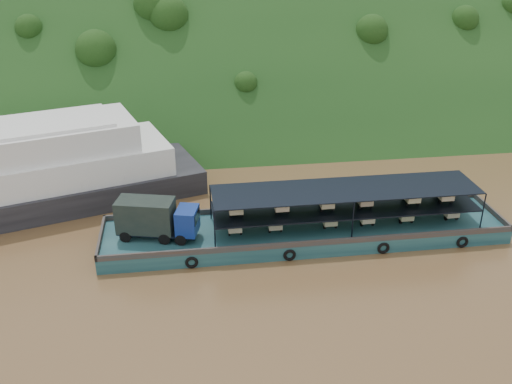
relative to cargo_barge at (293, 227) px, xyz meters
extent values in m
plane|color=brown|center=(-0.76, 0.28, -1.14)|extent=(160.00, 160.00, 0.00)
cube|color=#163714|center=(-0.76, 36.28, -1.14)|extent=(140.00, 39.60, 39.60)
cube|color=#123741|center=(1.07, 0.03, -0.54)|extent=(35.00, 7.00, 1.20)
cube|color=#592D19|center=(1.07, 3.43, 0.31)|extent=(35.00, 0.20, 0.50)
cube|color=#592D19|center=(1.07, -3.37, 0.31)|extent=(35.00, 0.20, 0.50)
cube|color=#592D19|center=(18.47, 0.03, 0.31)|extent=(0.20, 7.00, 0.50)
cube|color=#592D19|center=(-16.33, 0.03, 0.31)|extent=(0.20, 7.00, 0.50)
torus|color=black|center=(-8.93, -3.52, -0.59)|extent=(1.06, 0.26, 1.06)
torus|color=black|center=(-0.93, -3.52, -0.59)|extent=(1.06, 0.26, 1.06)
torus|color=black|center=(7.07, -3.52, -0.59)|extent=(1.06, 0.26, 1.06)
torus|color=black|center=(14.07, -3.52, -0.59)|extent=(1.06, 0.26, 1.06)
cylinder|color=black|center=(-14.22, -0.56, 0.54)|extent=(1.03, 0.57, 0.97)
cylinder|color=black|center=(-13.71, 1.42, 0.54)|extent=(1.03, 0.57, 0.97)
cylinder|color=black|center=(-11.01, -1.38, 0.54)|extent=(1.03, 0.57, 0.97)
cylinder|color=black|center=(-10.51, 0.60, 0.54)|extent=(1.03, 0.57, 0.97)
cylinder|color=black|center=(-9.69, -1.71, 0.54)|extent=(1.03, 0.57, 0.97)
cylinder|color=black|center=(-9.19, 0.26, 0.54)|extent=(1.03, 0.57, 0.97)
cube|color=black|center=(-11.51, -0.20, 0.69)|extent=(6.94, 3.71, 0.19)
cube|color=navy|center=(-9.06, -0.82, 1.81)|extent=(2.18, 2.67, 2.14)
cube|color=black|center=(-8.26, -1.03, 2.20)|extent=(0.54, 1.90, 0.88)
cube|color=black|center=(-12.46, 0.05, 2.10)|extent=(5.10, 3.42, 2.72)
cube|color=black|center=(4.57, 0.03, 1.72)|extent=(23.00, 5.00, 0.12)
cube|color=black|center=(4.57, 0.03, 3.36)|extent=(23.00, 5.00, 0.08)
cylinder|color=black|center=(-6.93, -2.47, 1.71)|extent=(0.12, 0.12, 3.30)
cylinder|color=black|center=(-6.93, 2.53, 1.71)|extent=(0.12, 0.12, 3.30)
cylinder|color=black|center=(4.57, -2.47, 1.71)|extent=(0.12, 0.12, 3.30)
cylinder|color=black|center=(4.57, 2.53, 1.71)|extent=(0.12, 0.12, 3.30)
cylinder|color=black|center=(16.07, -2.47, 1.71)|extent=(0.12, 0.12, 3.30)
cylinder|color=black|center=(16.07, 2.53, 1.71)|extent=(0.12, 0.12, 3.30)
cylinder|color=black|center=(-5.12, 1.08, 0.32)|extent=(0.12, 0.52, 0.52)
cylinder|color=black|center=(-5.62, -0.72, 0.32)|extent=(0.14, 0.52, 0.52)
cylinder|color=black|center=(-4.62, -0.72, 0.32)|extent=(0.14, 0.52, 0.52)
cube|color=beige|center=(-5.12, -0.37, 0.66)|extent=(1.15, 1.50, 0.44)
cube|color=red|center=(-5.12, 0.78, 0.84)|extent=(0.55, 0.80, 0.80)
cube|color=red|center=(-5.12, 0.58, 1.34)|extent=(0.50, 0.10, 0.10)
cylinder|color=black|center=(-1.66, 1.08, 0.32)|extent=(0.12, 0.52, 0.52)
cylinder|color=black|center=(-2.16, -0.72, 0.32)|extent=(0.14, 0.52, 0.52)
cylinder|color=black|center=(-1.16, -0.72, 0.32)|extent=(0.14, 0.52, 0.52)
cube|color=#C0AF87|center=(-1.66, -0.37, 0.66)|extent=(1.15, 1.50, 0.44)
cube|color=red|center=(-1.66, 0.78, 0.84)|extent=(0.55, 0.80, 0.80)
cube|color=red|center=(-1.66, 0.58, 1.34)|extent=(0.50, 0.10, 0.10)
cylinder|color=black|center=(3.15, 1.08, 0.32)|extent=(0.12, 0.52, 0.52)
cylinder|color=black|center=(2.65, -0.72, 0.32)|extent=(0.14, 0.52, 0.52)
cylinder|color=black|center=(3.65, -0.72, 0.32)|extent=(0.14, 0.52, 0.52)
cube|color=beige|center=(3.15, -0.37, 0.66)|extent=(1.15, 1.50, 0.44)
cube|color=red|center=(3.15, 0.78, 0.84)|extent=(0.55, 0.80, 0.80)
cube|color=red|center=(3.15, 0.58, 1.34)|extent=(0.50, 0.10, 0.10)
cylinder|color=black|center=(6.47, 1.08, 0.32)|extent=(0.12, 0.52, 0.52)
cylinder|color=black|center=(5.97, -0.72, 0.32)|extent=(0.14, 0.52, 0.52)
cylinder|color=black|center=(6.97, -0.72, 0.32)|extent=(0.14, 0.52, 0.52)
cube|color=beige|center=(6.47, -0.37, 0.66)|extent=(1.15, 1.50, 0.44)
cube|color=#B50C11|center=(6.47, 0.78, 0.84)|extent=(0.55, 0.80, 0.80)
cube|color=#B50C11|center=(6.47, 0.58, 1.34)|extent=(0.50, 0.10, 0.10)
cylinder|color=black|center=(10.02, 1.08, 0.32)|extent=(0.12, 0.52, 0.52)
cylinder|color=black|center=(9.52, -0.72, 0.32)|extent=(0.14, 0.52, 0.52)
cylinder|color=black|center=(10.52, -0.72, 0.32)|extent=(0.14, 0.52, 0.52)
cube|color=#BDB885|center=(10.02, -0.37, 0.66)|extent=(1.15, 1.50, 0.44)
cube|color=red|center=(10.02, 0.78, 0.84)|extent=(0.55, 0.80, 0.80)
cube|color=red|center=(10.02, 0.58, 1.34)|extent=(0.50, 0.10, 0.10)
cylinder|color=black|center=(14.24, 1.08, 0.32)|extent=(0.12, 0.52, 0.52)
cylinder|color=black|center=(13.74, -0.72, 0.32)|extent=(0.14, 0.52, 0.52)
cylinder|color=black|center=(14.74, -0.72, 0.32)|extent=(0.14, 0.52, 0.52)
cube|color=beige|center=(14.24, -0.37, 0.66)|extent=(1.15, 1.50, 0.44)
cube|color=red|center=(14.24, 0.78, 0.84)|extent=(0.55, 0.80, 0.80)
cube|color=red|center=(14.24, 0.58, 1.34)|extent=(0.50, 0.10, 0.10)
cylinder|color=black|center=(-5.00, 1.08, 2.04)|extent=(0.12, 0.52, 0.52)
cylinder|color=black|center=(-5.50, -0.72, 2.04)|extent=(0.14, 0.52, 0.52)
cylinder|color=black|center=(-4.50, -0.72, 2.04)|extent=(0.14, 0.52, 0.52)
cube|color=#BEB387|center=(-5.00, -0.37, 2.38)|extent=(1.15, 1.50, 0.44)
cube|color=red|center=(-5.00, 0.78, 2.56)|extent=(0.55, 0.80, 0.80)
cube|color=red|center=(-5.00, 0.58, 3.06)|extent=(0.50, 0.10, 0.10)
cylinder|color=black|center=(-1.13, 1.08, 2.04)|extent=(0.12, 0.52, 0.52)
cylinder|color=black|center=(-1.63, -0.72, 2.04)|extent=(0.14, 0.52, 0.52)
cylinder|color=black|center=(-0.63, -0.72, 2.04)|extent=(0.14, 0.52, 0.52)
cube|color=beige|center=(-1.13, -0.37, 2.38)|extent=(1.15, 1.50, 0.44)
cube|color=#181F95|center=(-1.13, 0.78, 2.56)|extent=(0.55, 0.80, 0.80)
cube|color=#181F95|center=(-1.13, 0.58, 3.06)|extent=(0.50, 0.10, 0.10)
cylinder|color=black|center=(2.79, 1.08, 2.04)|extent=(0.12, 0.52, 0.52)
cylinder|color=black|center=(2.29, -0.72, 2.04)|extent=(0.14, 0.52, 0.52)
cylinder|color=black|center=(3.29, -0.72, 2.04)|extent=(0.14, 0.52, 0.52)
cube|color=beige|center=(2.79, -0.37, 2.38)|extent=(1.15, 1.50, 0.44)
cube|color=#1B46A2|center=(2.79, 0.78, 2.56)|extent=(0.55, 0.80, 0.80)
cube|color=#1B46A2|center=(2.79, 0.58, 3.06)|extent=(0.50, 0.10, 0.10)
cylinder|color=black|center=(6.18, 1.08, 2.04)|extent=(0.12, 0.52, 0.52)
cylinder|color=black|center=(5.68, -0.72, 2.04)|extent=(0.14, 0.52, 0.52)
cylinder|color=black|center=(6.68, -0.72, 2.04)|extent=(0.14, 0.52, 0.52)
cube|color=tan|center=(6.18, -0.37, 2.38)|extent=(1.15, 1.50, 0.44)
cube|color=red|center=(6.18, 0.78, 2.56)|extent=(0.55, 0.80, 0.80)
cube|color=red|center=(6.18, 0.58, 3.06)|extent=(0.50, 0.10, 0.10)
cylinder|color=black|center=(10.42, 1.08, 2.04)|extent=(0.12, 0.52, 0.52)
cylinder|color=black|center=(9.92, -0.72, 2.04)|extent=(0.14, 0.52, 0.52)
cylinder|color=black|center=(10.92, -0.72, 2.04)|extent=(0.14, 0.52, 0.52)
cube|color=beige|center=(10.42, -0.37, 2.38)|extent=(1.15, 1.50, 0.44)
cube|color=navy|center=(10.42, 0.78, 2.56)|extent=(0.55, 0.80, 0.80)
cube|color=navy|center=(10.42, 0.58, 3.06)|extent=(0.50, 0.10, 0.10)
cylinder|color=black|center=(13.48, 1.08, 2.04)|extent=(0.12, 0.52, 0.52)
cylinder|color=black|center=(12.98, -0.72, 2.04)|extent=(0.14, 0.52, 0.52)
cylinder|color=black|center=(13.98, -0.72, 2.04)|extent=(0.14, 0.52, 0.52)
cube|color=beige|center=(13.48, -0.37, 2.38)|extent=(1.15, 1.50, 0.44)
cube|color=beige|center=(13.48, 0.78, 2.56)|extent=(0.55, 0.80, 0.80)
cube|color=beige|center=(13.48, 0.58, 3.06)|extent=(0.50, 0.10, 0.10)
camera|label=1|loc=(-9.21, -42.61, 24.20)|focal=40.00mm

